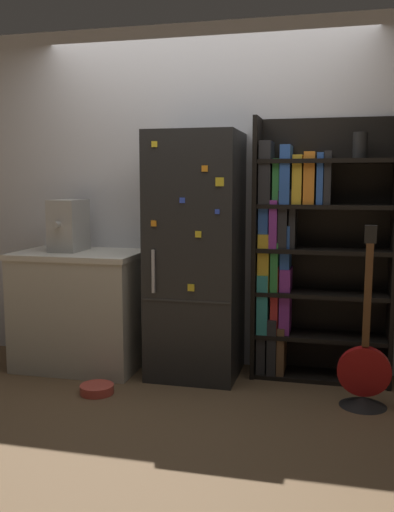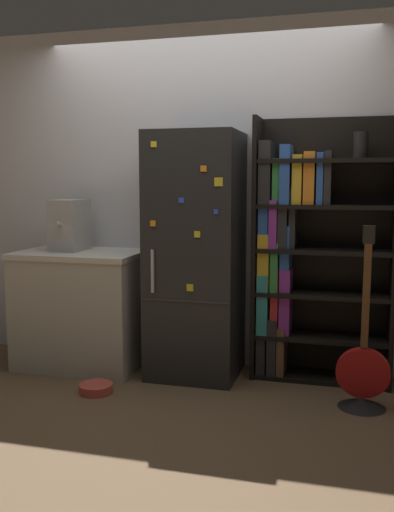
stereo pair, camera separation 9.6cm
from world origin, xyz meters
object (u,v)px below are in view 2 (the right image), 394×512
at_px(bookshelf, 303,252).
at_px(espresso_machine, 70,225).
at_px(refrigerator, 196,256).
at_px(pet_bowl, 96,388).
at_px(guitar, 363,382).

relative_size(bookshelf, espresso_machine, 4.79).
xyz_separation_m(bookshelf, espresso_machine, (-1.77, -0.15, 0.17)).
relative_size(refrigerator, bookshelf, 0.95).
bearing_deg(espresso_machine, pet_bowl, -51.09).
distance_m(refrigerator, bookshelf, 0.78).
height_order(bookshelf, espresso_machine, bookshelf).
relative_size(refrigerator, pet_bowl, 7.74).
bearing_deg(espresso_machine, guitar, -9.41).
bearing_deg(refrigerator, espresso_machine, 179.54).
height_order(refrigerator, espresso_machine, refrigerator).
bearing_deg(pet_bowl, espresso_machine, 128.91).
xyz_separation_m(refrigerator, guitar, (1.19, -0.36, -0.72)).
xyz_separation_m(refrigerator, bookshelf, (0.76, 0.15, 0.03)).
xyz_separation_m(refrigerator, pet_bowl, (-0.55, -0.55, -0.85)).
bearing_deg(bookshelf, espresso_machine, -175.29).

